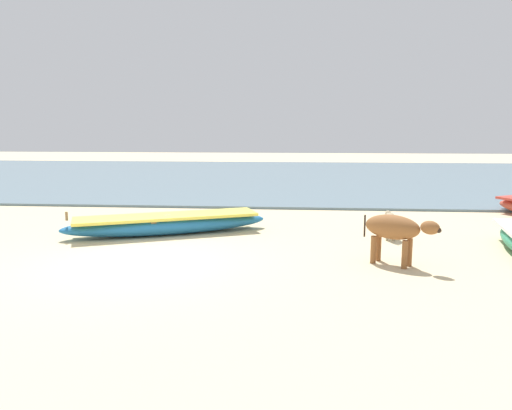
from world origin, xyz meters
TOP-DOWN VIEW (x-y plane):
  - ground at (0.00, 0.00)m, footprint 80.00×80.00m
  - sea_water at (0.00, 16.35)m, footprint 60.00×20.00m
  - fishing_boat_0 at (-0.08, 2.56)m, footprint 4.97×2.83m
  - cow_adult_brown at (4.91, 0.23)m, footprint 1.36×1.05m
  - calf_near_dun at (5.25, 2.49)m, footprint 0.32×0.96m

SIDE VIEW (x-z plane):
  - ground at x=0.00m, z-range 0.00..0.00m
  - sea_water at x=0.00m, z-range 0.00..0.08m
  - fishing_boat_0 at x=-0.08m, z-range -0.08..0.60m
  - calf_near_dun at x=5.25m, z-range 0.14..0.75m
  - cow_adult_brown at x=4.91m, z-range 0.21..1.17m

